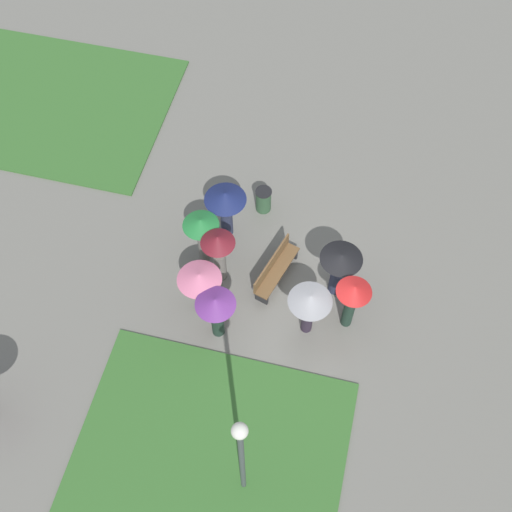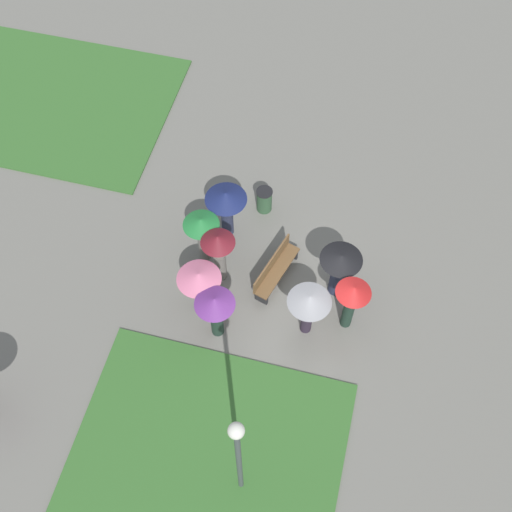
# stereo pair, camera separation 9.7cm
# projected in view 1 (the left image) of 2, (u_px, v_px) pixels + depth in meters

# --- Properties ---
(ground_plane) EXTENTS (90.00, 90.00, 0.00)m
(ground_plane) POSITION_uv_depth(u_px,v_px,m) (306.00, 307.00, 17.53)
(ground_plane) COLOR slate
(lawn_patch_far) EXTENTS (6.03, 8.05, 0.06)m
(lawn_patch_far) POSITION_uv_depth(u_px,v_px,m) (48.00, 103.00, 21.49)
(lawn_patch_far) COLOR #386B2D
(lawn_patch_far) RESTS_ON ground_plane
(park_bench) EXTENTS (1.92, 0.94, 0.90)m
(park_bench) POSITION_uv_depth(u_px,v_px,m) (275.00, 268.00, 17.62)
(park_bench) COLOR brown
(park_bench) RESTS_ON ground_plane
(lamp_post) EXTENTS (0.32, 0.32, 4.59)m
(lamp_post) POSITION_uv_depth(u_px,v_px,m) (241.00, 453.00, 12.59)
(lamp_post) COLOR #474C51
(lamp_post) RESTS_ON ground_plane
(trash_bin) EXTENTS (0.49, 0.49, 0.84)m
(trash_bin) POSITION_uv_depth(u_px,v_px,m) (263.00, 200.00, 18.90)
(trash_bin) COLOR #335638
(trash_bin) RESTS_ON ground_plane
(crowd_person_grey) EXTENTS (1.13, 1.13, 1.82)m
(crowd_person_grey) POSITION_uv_depth(u_px,v_px,m) (310.00, 303.00, 15.98)
(crowd_person_grey) COLOR #2D2333
(crowd_person_grey) RESTS_ON ground_plane
(crowd_person_black) EXTENTS (1.12, 1.12, 1.80)m
(crowd_person_black) POSITION_uv_depth(u_px,v_px,m) (340.00, 267.00, 16.80)
(crowd_person_black) COLOR #282D47
(crowd_person_black) RESTS_ON ground_plane
(crowd_person_purple) EXTENTS (1.04, 1.04, 1.83)m
(crowd_person_purple) POSITION_uv_depth(u_px,v_px,m) (216.00, 308.00, 16.00)
(crowd_person_purple) COLOR #1E3328
(crowd_person_purple) RESTS_ON ground_plane
(crowd_person_maroon) EXTENTS (0.92, 0.92, 1.99)m
(crowd_person_maroon) POSITION_uv_depth(u_px,v_px,m) (219.00, 250.00, 16.87)
(crowd_person_maroon) COLOR slate
(crowd_person_maroon) RESTS_ON ground_plane
(crowd_person_navy) EXTENTS (1.17, 1.17, 1.87)m
(crowd_person_navy) POSITION_uv_depth(u_px,v_px,m) (226.00, 203.00, 17.60)
(crowd_person_navy) COLOR #282D47
(crowd_person_navy) RESTS_ON ground_plane
(crowd_person_pink) EXTENTS (1.16, 1.16, 1.78)m
(crowd_person_pink) POSITION_uv_depth(u_px,v_px,m) (200.00, 283.00, 16.39)
(crowd_person_pink) COLOR #1E3328
(crowd_person_pink) RESTS_ON ground_plane
(crowd_person_red) EXTENTS (0.91, 0.91, 1.97)m
(crowd_person_red) POSITION_uv_depth(u_px,v_px,m) (352.00, 297.00, 16.09)
(crowd_person_red) COLOR #1E3328
(crowd_person_red) RESTS_ON ground_plane
(crowd_person_green) EXTENTS (0.99, 0.99, 1.86)m
(crowd_person_green) POSITION_uv_depth(u_px,v_px,m) (202.00, 230.00, 17.19)
(crowd_person_green) COLOR slate
(crowd_person_green) RESTS_ON ground_plane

